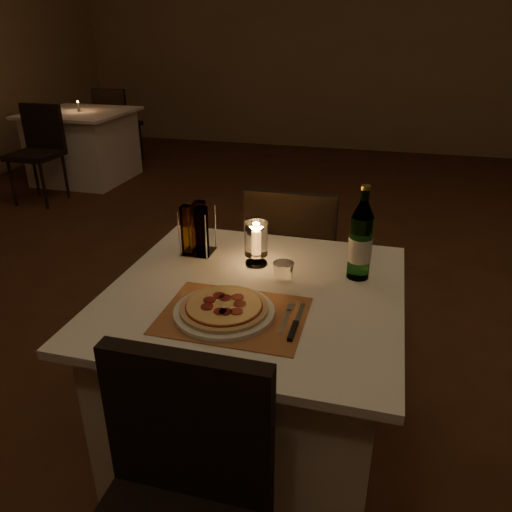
% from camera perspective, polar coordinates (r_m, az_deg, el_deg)
% --- Properties ---
extents(floor, '(8.00, 10.00, 0.02)m').
position_cam_1_polar(floor, '(2.58, 4.95, -13.02)').
color(floor, '#4E2A19').
rests_on(floor, ground).
extents(wall_back, '(8.00, 0.02, 3.00)m').
position_cam_1_polar(wall_back, '(7.03, 13.60, 23.74)').
color(wall_back, '#927855').
rests_on(wall_back, ground).
extents(main_table, '(1.00, 1.00, 0.74)m').
position_cam_1_polar(main_table, '(1.93, -0.16, -13.47)').
color(main_table, white).
rests_on(main_table, ground).
extents(chair_near, '(0.42, 0.42, 0.90)m').
position_cam_1_polar(chair_near, '(1.32, -9.18, -26.02)').
color(chair_near, black).
rests_on(chair_near, ground).
extents(chair_far, '(0.42, 0.42, 0.90)m').
position_cam_1_polar(chair_far, '(2.43, 4.23, 0.02)').
color(chair_far, black).
rests_on(chair_far, ground).
extents(placemat, '(0.45, 0.34, 0.00)m').
position_cam_1_polar(placemat, '(1.58, -2.60, -6.78)').
color(placemat, '#AB693B').
rests_on(placemat, main_table).
extents(plate, '(0.32, 0.32, 0.01)m').
position_cam_1_polar(plate, '(1.58, -3.65, -6.35)').
color(plate, white).
rests_on(plate, placemat).
extents(pizza, '(0.28, 0.28, 0.02)m').
position_cam_1_polar(pizza, '(1.57, -3.66, -5.84)').
color(pizza, '#D8B77F').
rests_on(pizza, plate).
extents(fork, '(0.02, 0.18, 0.00)m').
position_cam_1_polar(fork, '(1.57, 3.57, -6.84)').
color(fork, silver).
rests_on(fork, placemat).
extents(knife, '(0.02, 0.22, 0.01)m').
position_cam_1_polar(knife, '(1.51, 4.41, -8.09)').
color(knife, black).
rests_on(knife, placemat).
extents(tumbler, '(0.07, 0.07, 0.07)m').
position_cam_1_polar(tumbler, '(1.76, 3.13, -1.90)').
color(tumbler, white).
rests_on(tumbler, main_table).
extents(water_bottle, '(0.08, 0.08, 0.34)m').
position_cam_1_polar(water_bottle, '(1.79, 11.87, 1.61)').
color(water_bottle, '#589E55').
rests_on(water_bottle, main_table).
extents(hurricane_candle, '(0.09, 0.09, 0.17)m').
position_cam_1_polar(hurricane_candle, '(1.86, 0.02, 1.81)').
color(hurricane_candle, white).
rests_on(hurricane_candle, main_table).
extents(cruet_caddy, '(0.12, 0.12, 0.21)m').
position_cam_1_polar(cruet_caddy, '(1.97, -6.79, 2.86)').
color(cruet_caddy, white).
rests_on(cruet_caddy, main_table).
extents(neighbor_table_left, '(1.00, 1.00, 0.74)m').
position_cam_1_polar(neighbor_table_left, '(5.85, -19.06, 11.80)').
color(neighbor_table_left, white).
rests_on(neighbor_table_left, ground).
extents(neighbor_chair_la, '(0.42, 0.42, 0.90)m').
position_cam_1_polar(neighbor_chair_la, '(5.25, -23.56, 11.70)').
color(neighbor_chair_la, black).
rests_on(neighbor_chair_la, ground).
extents(neighbor_chair_lb, '(0.42, 0.42, 0.90)m').
position_cam_1_polar(neighbor_chair_lb, '(6.41, -15.78, 14.88)').
color(neighbor_chair_lb, black).
rests_on(neighbor_chair_lb, ground).
extents(neighbor_candle_left, '(0.03, 0.03, 0.11)m').
position_cam_1_polar(neighbor_candle_left, '(5.78, -19.65, 15.79)').
color(neighbor_candle_left, white).
rests_on(neighbor_candle_left, neighbor_table_left).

